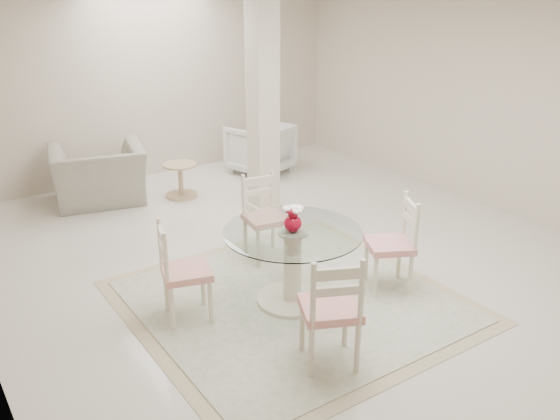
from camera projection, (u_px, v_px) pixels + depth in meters
ground at (290, 256)px, 6.37m from camera, size 7.00×7.00×0.00m
room_shell at (291, 82)px, 5.69m from camera, size 6.02×7.02×2.71m
column at (263, 106)px, 7.14m from camera, size 0.30×0.30×2.70m
area_rug at (292, 301)px, 5.46m from camera, size 2.81×2.81×0.02m
dining_table at (292, 267)px, 5.33m from camera, size 1.24×1.24×0.71m
red_vase at (293, 218)px, 5.16m from camera, size 0.18×0.17×0.24m
dining_chair_east at (397, 237)px, 5.52m from camera, size 0.55×0.55×1.02m
dining_chair_north at (263, 211)px, 6.18m from camera, size 0.45×0.45×1.00m
dining_chair_west at (178, 265)px, 5.01m from camera, size 0.49×0.49×1.00m
dining_chair_south at (333, 304)px, 4.35m from camera, size 0.57×0.57×1.07m
recliner_taupe at (99, 175)px, 7.76m from camera, size 1.36×1.25×0.76m
armchair_white at (260, 148)px, 8.97m from camera, size 1.02×1.03×0.75m
side_table at (181, 181)px, 8.02m from camera, size 0.45×0.45×0.46m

